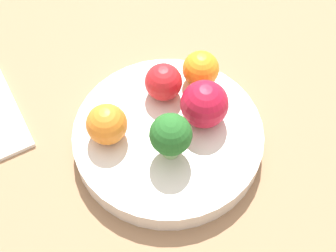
{
  "coord_description": "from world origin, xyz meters",
  "views": [
    {
      "loc": [
        0.31,
        -0.03,
        0.52
      ],
      "look_at": [
        0.0,
        0.0,
        0.06
      ],
      "focal_mm": 50.0,
      "sensor_mm": 36.0,
      "label": 1
    }
  ],
  "objects_px": {
    "apple_red": "(204,104)",
    "apple_green": "(159,82)",
    "broccoli": "(169,136)",
    "bowl": "(168,137)",
    "orange_back": "(201,69)",
    "orange_front": "(107,123)"
  },
  "relations": [
    {
      "from": "apple_red",
      "to": "apple_green",
      "type": "distance_m",
      "value": 0.07
    },
    {
      "from": "broccoli",
      "to": "apple_green",
      "type": "relative_size",
      "value": 1.34
    },
    {
      "from": "bowl",
      "to": "orange_back",
      "type": "bearing_deg",
      "value": 146.27
    },
    {
      "from": "broccoli",
      "to": "orange_front",
      "type": "relative_size",
      "value": 1.29
    },
    {
      "from": "apple_red",
      "to": "bowl",
      "type": "bearing_deg",
      "value": -72.52
    },
    {
      "from": "apple_red",
      "to": "broccoli",
      "type": "bearing_deg",
      "value": -46.27
    },
    {
      "from": "broccoli",
      "to": "orange_back",
      "type": "bearing_deg",
      "value": 153.83
    },
    {
      "from": "bowl",
      "to": "orange_back",
      "type": "distance_m",
      "value": 0.1
    },
    {
      "from": "broccoli",
      "to": "apple_red",
      "type": "xyz_separation_m",
      "value": [
        -0.04,
        0.05,
        -0.01
      ]
    },
    {
      "from": "bowl",
      "to": "apple_green",
      "type": "distance_m",
      "value": 0.07
    },
    {
      "from": "apple_green",
      "to": "orange_back",
      "type": "height_order",
      "value": "same"
    },
    {
      "from": "apple_red",
      "to": "orange_front",
      "type": "height_order",
      "value": "apple_red"
    },
    {
      "from": "apple_green",
      "to": "orange_front",
      "type": "height_order",
      "value": "orange_front"
    },
    {
      "from": "bowl",
      "to": "apple_green",
      "type": "height_order",
      "value": "apple_green"
    },
    {
      "from": "bowl",
      "to": "orange_front",
      "type": "distance_m",
      "value": 0.08
    },
    {
      "from": "bowl",
      "to": "orange_back",
      "type": "relative_size",
      "value": 4.96
    },
    {
      "from": "orange_front",
      "to": "apple_red",
      "type": "bearing_deg",
      "value": 96.0
    },
    {
      "from": "apple_red",
      "to": "orange_front",
      "type": "distance_m",
      "value": 0.12
    },
    {
      "from": "apple_red",
      "to": "apple_green",
      "type": "xyz_separation_m",
      "value": [
        -0.04,
        -0.05,
        -0.01
      ]
    },
    {
      "from": "apple_green",
      "to": "orange_front",
      "type": "relative_size",
      "value": 0.97
    },
    {
      "from": "apple_red",
      "to": "orange_back",
      "type": "height_order",
      "value": "apple_red"
    },
    {
      "from": "bowl",
      "to": "apple_green",
      "type": "xyz_separation_m",
      "value": [
        -0.06,
        -0.0,
        0.04
      ]
    }
  ]
}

